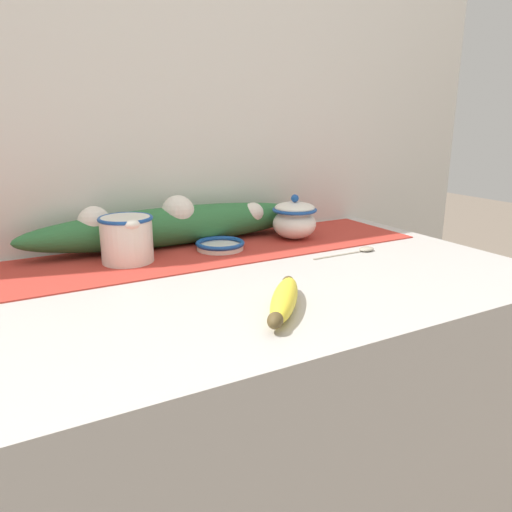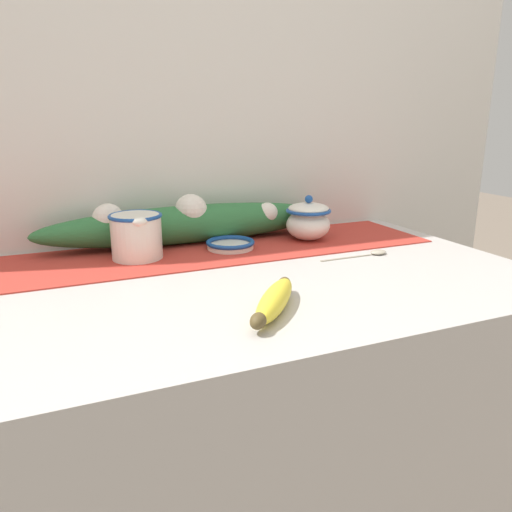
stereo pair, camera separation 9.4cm
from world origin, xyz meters
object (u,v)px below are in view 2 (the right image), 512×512
object	(u,v)px
small_dish	(230,244)
spoon	(374,253)
sugar_bowl	(308,220)
banana	(272,301)
cream_pitcher	(136,234)

from	to	relation	value
small_dish	spoon	xyz separation A→B (m)	(0.29, -0.17, -0.01)
sugar_bowl	small_dish	world-z (taller)	sugar_bowl
small_dish	banana	size ratio (longest dim) A/B	0.66
cream_pitcher	banana	world-z (taller)	cream_pitcher
banana	spoon	world-z (taller)	banana
banana	small_dish	bearing A→B (deg)	79.35
banana	sugar_bowl	bearing A→B (deg)	54.27
cream_pitcher	banana	bearing A→B (deg)	-70.15
small_dish	spoon	bearing A→B (deg)	-31.09
banana	spoon	size ratio (longest dim) A/B	1.02
cream_pitcher	banana	xyz separation A→B (m)	(0.14, -0.40, -0.04)
banana	spoon	bearing A→B (deg)	31.32
spoon	cream_pitcher	bearing A→B (deg)	160.60
cream_pitcher	sugar_bowl	size ratio (longest dim) A/B	1.18
small_dish	banana	distance (m)	0.40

